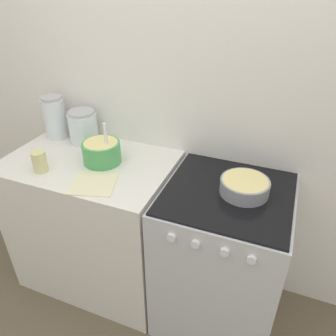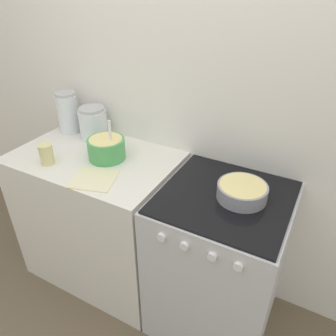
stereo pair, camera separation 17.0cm
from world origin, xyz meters
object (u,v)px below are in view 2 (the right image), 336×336
object	(u,v)px
stove	(218,263)
storage_jar_left	(68,115)
tin_can	(46,154)
mixing_bowl	(106,147)
baking_pan	(242,191)
storage_jar_middle	(94,125)

from	to	relation	value
stove	storage_jar_left	size ratio (longest dim) A/B	3.45
storage_jar_left	tin_can	bearing A→B (deg)	-64.17
storage_jar_left	stove	bearing A→B (deg)	-9.96
mixing_bowl	tin_can	xyz separation A→B (m)	(-0.26, -0.21, -0.01)
mixing_bowl	baking_pan	xyz separation A→B (m)	(0.80, -0.01, -0.03)
stove	baking_pan	xyz separation A→B (m)	(0.07, 0.02, 0.50)
storage_jar_left	storage_jar_middle	size ratio (longest dim) A/B	1.31
storage_jar_left	mixing_bowl	bearing A→B (deg)	-22.04
storage_jar_middle	tin_can	bearing A→B (deg)	-92.83
baking_pan	storage_jar_middle	size ratio (longest dim) A/B	1.17
baking_pan	storage_jar_left	xyz separation A→B (m)	(-1.25, 0.19, 0.07)
storage_jar_left	tin_can	size ratio (longest dim) A/B	2.30
baking_pan	tin_can	world-z (taller)	tin_can
storage_jar_middle	baking_pan	bearing A→B (deg)	-10.22
storage_jar_left	storage_jar_middle	world-z (taller)	storage_jar_left
stove	storage_jar_middle	world-z (taller)	storage_jar_middle
baking_pan	storage_jar_left	world-z (taller)	storage_jar_left
mixing_bowl	storage_jar_middle	bearing A→B (deg)	142.95
storage_jar_middle	tin_can	size ratio (longest dim) A/B	1.75
tin_can	storage_jar_left	bearing A→B (deg)	115.83
storage_jar_middle	mixing_bowl	bearing A→B (deg)	-37.05
stove	tin_can	distance (m)	1.13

